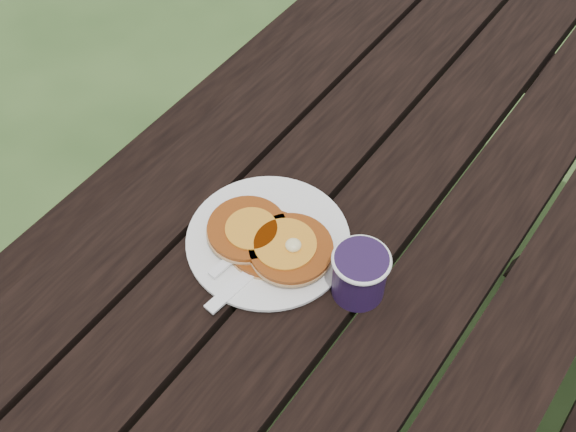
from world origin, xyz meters
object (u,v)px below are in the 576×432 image
Objects in this scene: plate at (268,241)px; coffee_cup at (360,272)px; picnic_table at (341,346)px; pancake_stack at (270,241)px.

plate is 2.88× the size of coffee_cup.
picnic_table is 0.41m from plate.
pancake_stack is (-0.09, -0.10, 0.41)m from picnic_table.
plate is 1.23× the size of pancake_stack.
coffee_cup is at bearing 3.11° from plate.
plate is at bearing -138.70° from picnic_table.
plate is (-0.11, -0.09, 0.39)m from picnic_table.
picnic_table is 8.64× the size of pancake_stack.
coffee_cup reaches higher than pancake_stack.
picnic_table is 0.44m from coffee_cup.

